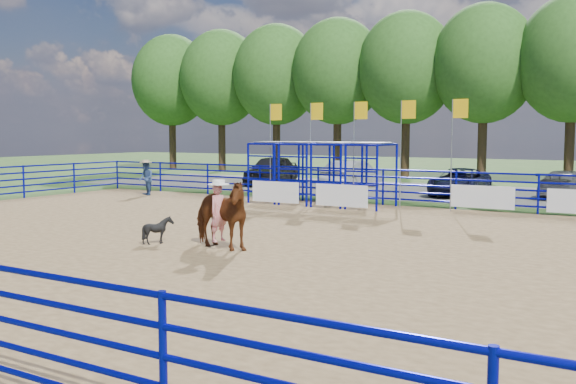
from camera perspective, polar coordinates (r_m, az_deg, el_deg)
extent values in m
plane|color=#3B5C24|center=(17.76, -3.96, -4.31)|extent=(120.00, 120.00, 0.00)
cube|color=olive|center=(17.76, -3.96, -4.28)|extent=(30.00, 20.00, 0.02)
cube|color=slate|center=(33.08, 13.03, 0.03)|extent=(40.00, 10.00, 0.01)
imported|color=#643014|center=(16.29, -6.17, -1.97)|extent=(2.25, 1.34, 1.78)
imported|color=#B11923|center=(16.21, -6.20, 0.76)|extent=(0.45, 0.59, 1.47)
cylinder|color=white|center=(16.17, -6.22, 3.47)|extent=(0.54, 0.54, 0.12)
imported|color=black|center=(17.35, -11.48, -3.33)|extent=(0.78, 0.72, 0.74)
imported|color=navy|center=(30.89, -12.51, 1.19)|extent=(0.98, 0.92, 1.60)
cylinder|color=tan|center=(30.84, -12.54, 2.67)|extent=(0.56, 0.56, 0.11)
imported|color=black|center=(36.61, -1.47, 1.96)|extent=(2.86, 5.15, 1.66)
imported|color=gray|center=(34.63, 5.72, 1.60)|extent=(1.66, 4.52, 1.48)
imported|color=black|center=(31.22, 15.02, 0.87)|extent=(2.22, 4.67, 1.29)
imported|color=#505052|center=(31.61, 23.61, 0.63)|extent=(2.39, 4.55, 1.26)
cube|color=white|center=(26.21, -1.14, 0.01)|extent=(2.20, 0.04, 0.85)
cube|color=white|center=(24.76, 4.76, -0.31)|extent=(2.20, 0.04, 0.85)
cube|color=white|center=(25.20, 16.85, -0.43)|extent=(2.40, 0.04, 0.85)
cylinder|color=#3F2B19|center=(53.44, -10.22, 4.60)|extent=(0.56, 0.56, 4.80)
ellipsoid|color=#264D19|center=(53.63, -10.31, 10.12)|extent=(6.40, 6.40, 7.36)
cylinder|color=#3F2B19|center=(50.31, -5.89, 4.62)|extent=(0.56, 0.56, 4.80)
ellipsoid|color=#264D19|center=(50.51, -5.95, 10.48)|extent=(6.40, 6.40, 7.36)
cylinder|color=#3F2B19|center=(47.50, -1.03, 4.61)|extent=(0.56, 0.56, 4.80)
ellipsoid|color=#264D19|center=(47.72, -1.04, 10.81)|extent=(6.40, 6.40, 7.36)
cylinder|color=#3F2B19|center=(45.07, 4.40, 4.56)|extent=(0.56, 0.56, 4.80)
ellipsoid|color=#264D19|center=(45.30, 4.45, 11.10)|extent=(6.40, 6.40, 7.36)
cylinder|color=#3F2B19|center=(43.09, 10.39, 4.45)|extent=(0.56, 0.56, 4.80)
ellipsoid|color=#264D19|center=(43.33, 10.51, 11.29)|extent=(6.40, 6.40, 7.36)
cylinder|color=#3F2B19|center=(41.62, 16.88, 4.29)|extent=(0.56, 0.56, 4.80)
ellipsoid|color=#264D19|center=(41.87, 17.07, 11.36)|extent=(6.40, 6.40, 7.36)
cylinder|color=#3F2B19|center=(40.71, 23.74, 4.05)|extent=(0.56, 0.56, 4.80)
ellipsoid|color=#264D19|center=(40.96, 24.01, 11.28)|extent=(6.40, 6.40, 7.36)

